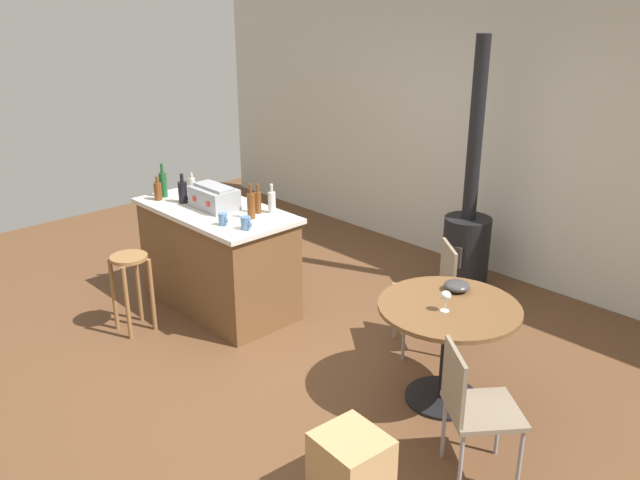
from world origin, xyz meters
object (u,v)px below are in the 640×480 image
Objects in this scene: bottle_2 at (183,192)px; cup_3 at (246,223)px; bottle_1 at (251,205)px; cup_2 at (223,219)px; cup_0 at (209,187)px; cardboard_box at (351,468)px; dining_table at (448,328)px; bottle_0 at (163,184)px; folding_chair_near at (472,404)px; folding_chair_far at (432,289)px; bottle_3 at (158,191)px; bottle_4 at (192,185)px; wood_stove at (467,232)px; serving_bowl at (457,286)px; wooden_stool at (131,278)px; toolbox at (214,197)px; bottle_6 at (258,202)px; wine_glass at (446,296)px; kitchen_island at (218,258)px; bottle_5 at (272,202)px; cup_1 at (197,194)px.

cup_3 is at bearing -1.42° from bottle_2.
bottle_1 is 2.73× the size of cup_2.
cup_0 reaches higher than cardboard_box.
bottle_0 is (-2.87, -0.41, 0.49)m from dining_table.
folding_chair_near is 2.88× the size of bottle_1.
folding_chair_far is 3.99× the size of bottle_3.
bottle_1 reaches higher than bottle_4.
wood_stove is at bearing 48.10° from bottle_0.
cardboard_box is at bearing -15.50° from bottle_2.
folding_chair_far is 1.60m from bottle_1.
bottle_3 is 1.21× the size of serving_bowl.
bottle_3 is (-2.31, -0.99, 0.49)m from folding_chair_far.
bottle_4 is 2.75m from serving_bowl.
wooden_stool is at bearing -156.42° from dining_table.
folding_chair_near is 3.48m from bottle_0.
cup_2 is (0.83, -0.43, -0.00)m from cup_0.
serving_bowl is (2.17, 0.49, -0.26)m from toolbox.
wine_glass is at bearing -0.39° from bottle_6.
cup_0 is (0.11, 0.10, -0.02)m from bottle_4.
cardboard_box is (2.50, -0.89, -0.82)m from toolbox.
wooden_stool is 1.13m from bottle_4.
kitchen_island is 2.67m from cardboard_box.
bottle_4 is (-3.38, 0.39, 0.50)m from folding_chair_near.
bottle_5 is (-1.33, -0.49, 0.51)m from folding_chair_far.
bottle_6 is at bearing -117.57° from wood_stove.
bottle_3 is (0.05, -0.09, -0.03)m from bottle_0.
cup_0 is (-3.27, 0.49, 0.49)m from folding_chair_near.
bottle_1 reaches higher than serving_bowl.
bottle_1 is at bearing -91.29° from bottle_5.
bottle_1 is (0.55, 0.84, 0.57)m from wooden_stool.
bottle_1 is (0.43, 0.06, 0.57)m from kitchen_island.
wood_stove is 5.74× the size of toolbox.
bottle_6 reaches higher than cardboard_box.
folding_chair_near is 3.35× the size of bottle_6.
cup_1 reaches higher than wooden_stool.
bottle_1 is (0.43, 0.06, 0.02)m from toolbox.
cup_3 is (1.15, 0.10, -0.03)m from bottle_3.
serving_bowl is (2.18, 0.49, 0.30)m from kitchen_island.
folding_chair_far reaches higher than cardboard_box.
bottle_5 is at bearing 88.71° from bottle_1.
wood_stove is at bearing 63.17° from bottle_5.
folding_chair_near is at bearing -5.26° from cup_1.
cup_2 is at bearing -112.04° from wood_stove.
folding_chair_far is 3.48× the size of bottle_5.
dining_table is at bearing 106.73° from wine_glass.
bottle_0 is 2.85m from serving_bowl.
wooden_stool is 3.71× the size of serving_bowl.
bottle_1 is (1.02, 0.20, -0.01)m from bottle_0.
bottle_2 reaches higher than cup_3.
folding_chair_far is 2.26m from cup_1.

